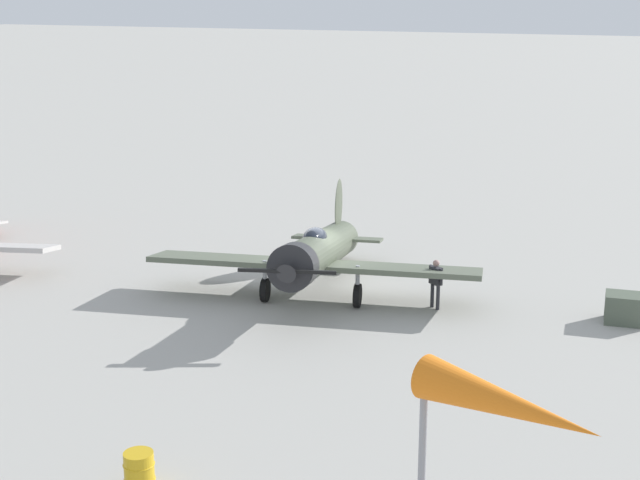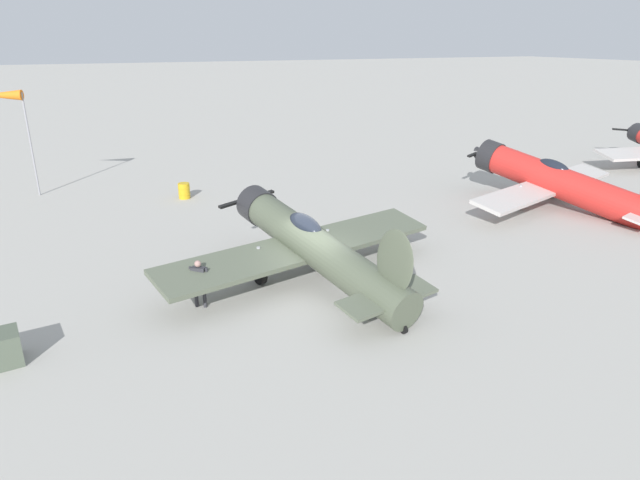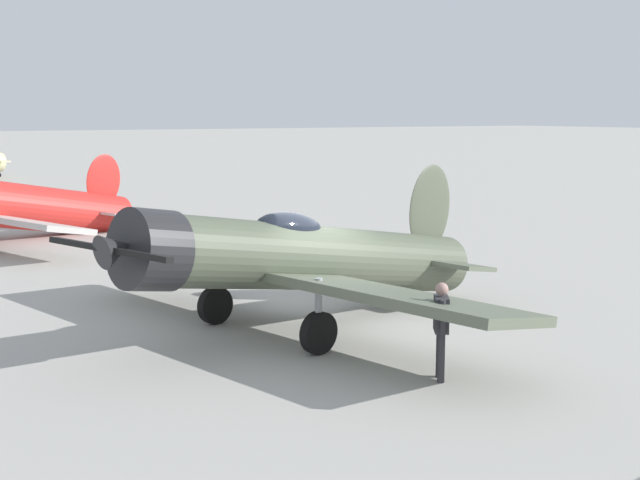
{
  "view_description": "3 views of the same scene",
  "coord_description": "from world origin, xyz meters",
  "px_view_note": "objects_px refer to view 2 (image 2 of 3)",
  "views": [
    {
      "loc": [
        -27.81,
        -12.76,
        10.09
      ],
      "look_at": [
        -0.0,
        0.0,
        1.8
      ],
      "focal_mm": 51.73,
      "sensor_mm": 36.0,
      "label": 1
    },
    {
      "loc": [
        16.47,
        -7.32,
        8.42
      ],
      "look_at": [
        -0.0,
        0.0,
        1.8
      ],
      "focal_mm": 30.97,
      "sensor_mm": 36.0,
      "label": 2
    },
    {
      "loc": [
        -8.9,
        -14.89,
        4.43
      ],
      "look_at": [
        -0.0,
        0.0,
        1.8
      ],
      "focal_mm": 47.37,
      "sensor_mm": 36.0,
      "label": 3
    }
  ],
  "objects_px": {
    "ground_crew_mechanic": "(199,279)",
    "fuel_drum": "(184,191)",
    "airplane_mid_apron": "(560,183)",
    "windsock_mast": "(2,99)",
    "airplane_foreground": "(312,245)"
  },
  "relations": [
    {
      "from": "windsock_mast",
      "to": "airplane_foreground",
      "type": "bearing_deg",
      "value": 30.71
    },
    {
      "from": "airplane_mid_apron",
      "to": "fuel_drum",
      "type": "relative_size",
      "value": 13.68
    },
    {
      "from": "airplane_mid_apron",
      "to": "windsock_mast",
      "type": "height_order",
      "value": "windsock_mast"
    },
    {
      "from": "fuel_drum",
      "to": "windsock_mast",
      "type": "bearing_deg",
      "value": -117.54
    },
    {
      "from": "airplane_mid_apron",
      "to": "windsock_mast",
      "type": "xyz_separation_m",
      "value": [
        -14.24,
        -25.94,
        4.0
      ]
    },
    {
      "from": "airplane_mid_apron",
      "to": "ground_crew_mechanic",
      "type": "xyz_separation_m",
      "value": [
        3.69,
        -19.59,
        -0.34
      ]
    },
    {
      "from": "ground_crew_mechanic",
      "to": "fuel_drum",
      "type": "xyz_separation_m",
      "value": [
        -13.54,
        2.08,
        -0.57
      ]
    },
    {
      "from": "ground_crew_mechanic",
      "to": "fuel_drum",
      "type": "distance_m",
      "value": 13.71
    },
    {
      "from": "airplane_mid_apron",
      "to": "fuel_drum",
      "type": "height_order",
      "value": "airplane_mid_apron"
    },
    {
      "from": "windsock_mast",
      "to": "fuel_drum",
      "type": "bearing_deg",
      "value": 62.46
    },
    {
      "from": "airplane_foreground",
      "to": "airplane_mid_apron",
      "type": "distance_m",
      "value": 15.83
    },
    {
      "from": "airplane_foreground",
      "to": "ground_crew_mechanic",
      "type": "bearing_deg",
      "value": 80.5
    },
    {
      "from": "ground_crew_mechanic",
      "to": "fuel_drum",
      "type": "relative_size",
      "value": 1.91
    },
    {
      "from": "airplane_mid_apron",
      "to": "fuel_drum",
      "type": "bearing_deg",
      "value": 42.54
    },
    {
      "from": "airplane_foreground",
      "to": "airplane_mid_apron",
      "type": "xyz_separation_m",
      "value": [
        -3.41,
        15.45,
        -0.12
      ]
    }
  ]
}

